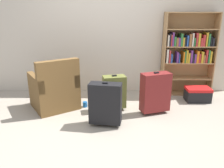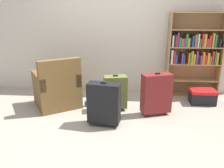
{
  "view_description": "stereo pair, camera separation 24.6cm",
  "coord_description": "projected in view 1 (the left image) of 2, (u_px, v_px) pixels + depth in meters",
  "views": [
    {
      "loc": [
        0.21,
        -3.01,
        1.64
      ],
      "look_at": [
        0.18,
        0.36,
        0.55
      ],
      "focal_mm": 36.39,
      "sensor_mm": 36.0,
      "label": 1
    },
    {
      "loc": [
        0.45,
        -2.99,
        1.64
      ],
      "look_at": [
        0.18,
        0.36,
        0.55
      ],
      "focal_mm": 36.39,
      "sensor_mm": 36.0,
      "label": 2
    }
  ],
  "objects": [
    {
      "name": "ground_plane",
      "position": [
        100.0,
        127.0,
        3.37
      ],
      "size": [
        9.13,
        9.13,
        0.0
      ],
      "primitive_type": "plane",
      "color": "#9E9384"
    },
    {
      "name": "back_wall",
      "position": [
        104.0,
        28.0,
        4.54
      ],
      "size": [
        5.22,
        0.1,
        2.6
      ],
      "primitive_type": "cube",
      "color": "beige",
      "rests_on": "ground"
    },
    {
      "name": "suitcase_black",
      "position": [
        105.0,
        103.0,
        3.31
      ],
      "size": [
        0.49,
        0.27,
        0.68
      ],
      "color": "black",
      "rests_on": "ground"
    },
    {
      "name": "armchair",
      "position": [
        55.0,
        91.0,
        3.94
      ],
      "size": [
        0.97,
        0.97,
        0.9
      ],
      "color": "brown",
      "rests_on": "ground"
    },
    {
      "name": "bookshelf",
      "position": [
        188.0,
        52.0,
        4.47
      ],
      "size": [
        1.0,
        0.29,
        1.62
      ],
      "color": "#A87F51",
      "rests_on": "ground"
    },
    {
      "name": "mug",
      "position": [
        85.0,
        104.0,
        4.04
      ],
      "size": [
        0.12,
        0.08,
        0.1
      ],
      "color": "#1959A5",
      "rests_on": "ground"
    },
    {
      "name": "suitcase_dark_red",
      "position": [
        155.0,
        92.0,
        3.71
      ],
      "size": [
        0.51,
        0.35,
        0.71
      ],
      "color": "maroon",
      "rests_on": "ground"
    },
    {
      "name": "suitcase_olive",
      "position": [
        114.0,
        92.0,
        3.85
      ],
      "size": [
        0.42,
        0.29,
        0.62
      ],
      "color": "brown",
      "rests_on": "ground"
    },
    {
      "name": "storage_box",
      "position": [
        198.0,
        94.0,
        4.29
      ],
      "size": [
        0.45,
        0.31,
        0.26
      ],
      "color": "black",
      "rests_on": "ground"
    }
  ]
}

